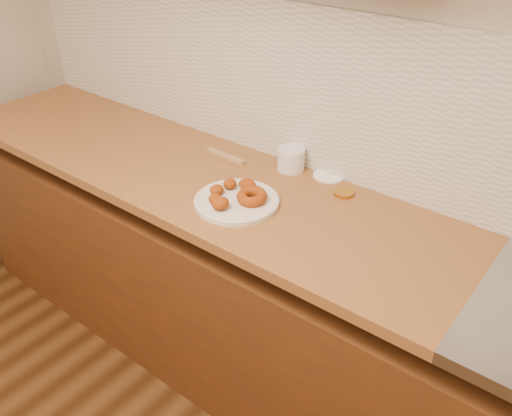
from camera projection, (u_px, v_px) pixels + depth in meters
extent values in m
cube|color=#C3B497|center=(386.00, 64.00, 1.73)|extent=(4.00, 0.02, 2.70)
cube|color=#542A10|center=(315.00, 336.00, 2.03)|extent=(3.60, 0.60, 0.77)
cube|color=brown|center=(182.00, 170.00, 2.11)|extent=(2.30, 0.62, 0.04)
cube|color=beige|center=(378.00, 109.00, 1.80)|extent=(3.60, 0.02, 0.60)
cylinder|color=beige|center=(237.00, 201.00, 1.86)|extent=(0.29, 0.29, 0.02)
torus|color=#8F380B|center=(252.00, 196.00, 1.84)|extent=(0.14, 0.14, 0.05)
ellipsoid|color=#8F380B|center=(230.00, 184.00, 1.91)|extent=(0.06, 0.06, 0.04)
ellipsoid|color=#8F380B|center=(217.00, 190.00, 1.88)|extent=(0.06, 0.06, 0.03)
ellipsoid|color=#8F380B|center=(215.00, 199.00, 1.82)|extent=(0.06, 0.05, 0.04)
ellipsoid|color=#8F380B|center=(220.00, 203.00, 1.79)|extent=(0.06, 0.07, 0.04)
ellipsoid|color=#8F380B|center=(247.00, 184.00, 1.91)|extent=(0.08, 0.07, 0.04)
cylinder|color=silver|center=(291.00, 159.00, 2.05)|extent=(0.12, 0.12, 0.09)
cylinder|color=white|center=(329.00, 175.00, 2.03)|extent=(0.15, 0.15, 0.01)
cylinder|color=#B77C29|center=(344.00, 193.00, 1.91)|extent=(0.09, 0.09, 0.01)
cube|color=#A47950|center=(226.00, 156.00, 2.15)|extent=(0.19, 0.03, 0.01)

